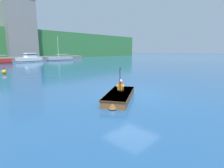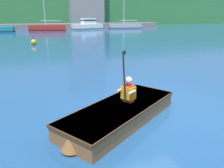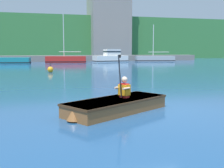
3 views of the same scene
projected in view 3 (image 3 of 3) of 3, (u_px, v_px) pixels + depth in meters
ground_plane at (156, 108)px, 8.13m from camera, size 300.00×300.00×0.00m
shoreline_ridge at (51, 39)px, 61.06m from camera, size 120.00×20.00×8.28m
waterfront_office_block_center at (108, 18)px, 54.81m from camera, size 7.69×7.14×15.95m
marina_dock at (58, 58)px, 42.61m from camera, size 45.12×2.40×0.90m
moored_boat_dock_west_end at (155, 59)px, 42.54m from camera, size 6.00×2.69×5.51m
moored_boat_dock_center_near at (6, 61)px, 35.84m from camera, size 6.18×2.61×0.76m
moored_boat_dock_center_far at (66, 60)px, 38.06m from camera, size 5.62×2.60×6.49m
moored_boat_dock_east_inner at (111, 57)px, 40.80m from camera, size 5.28×2.70×1.83m
rowboat_foreground at (116, 105)px, 7.60m from camera, size 3.22×2.53×0.36m
person_paddler at (124, 88)px, 7.79m from camera, size 0.44×0.44×1.19m
channel_buoy at (50, 69)px, 21.40m from camera, size 0.44×0.44×0.72m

